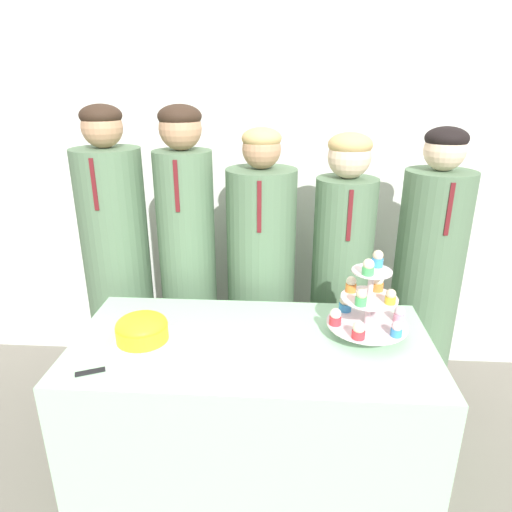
{
  "coord_description": "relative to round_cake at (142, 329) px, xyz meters",
  "views": [
    {
      "loc": [
        0.1,
        -1.1,
        1.6
      ],
      "look_at": [
        0.01,
        0.35,
        1.05
      ],
      "focal_mm": 32.0,
      "sensor_mm": 36.0,
      "label": 1
    }
  ],
  "objects": [
    {
      "name": "cupcake_stand",
      "position": [
        0.8,
        0.1,
        0.08
      ],
      "size": [
        0.29,
        0.29,
        0.32
      ],
      "color": "silver",
      "rests_on": "table"
    },
    {
      "name": "wall_back",
      "position": [
        0.39,
        1.11,
        0.57
      ],
      "size": [
        9.0,
        0.06,
        2.7
      ],
      "color": "silver",
      "rests_on": "ground_plane"
    },
    {
      "name": "student_0",
      "position": [
        -0.3,
        0.61,
        -0.07
      ],
      "size": [
        0.31,
        0.32,
        1.51
      ],
      "color": "#567556",
      "rests_on": "ground_plane"
    },
    {
      "name": "student_1",
      "position": [
        0.04,
        0.61,
        -0.05
      ],
      "size": [
        0.26,
        0.27,
        1.51
      ],
      "color": "#567556",
      "rests_on": "ground_plane"
    },
    {
      "name": "table",
      "position": [
        0.39,
        0.03,
        -0.42
      ],
      "size": [
        1.28,
        0.63,
        0.73
      ],
      "color": "#A8DBB2",
      "rests_on": "ground_plane"
    },
    {
      "name": "student_4",
      "position": [
        1.16,
        0.61,
        -0.11
      ],
      "size": [
        0.3,
        0.31,
        1.43
      ],
      "color": "#567556",
      "rests_on": "ground_plane"
    },
    {
      "name": "student_3",
      "position": [
        0.77,
        0.61,
        -0.11
      ],
      "size": [
        0.28,
        0.28,
        1.4
      ],
      "color": "#567556",
      "rests_on": "ground_plane"
    },
    {
      "name": "cake_knife",
      "position": [
        -0.06,
        -0.17,
        -0.05
      ],
      "size": [
        0.29,
        0.14,
        0.01
      ],
      "rotation": [
        0.0,
        0.0,
        0.42
      ],
      "color": "silver",
      "rests_on": "table"
    },
    {
      "name": "round_cake",
      "position": [
        0.0,
        0.0,
        0.0
      ],
      "size": [
        0.2,
        0.2,
        0.1
      ],
      "color": "white",
      "rests_on": "table"
    },
    {
      "name": "student_2",
      "position": [
        0.38,
        0.61,
        -0.12
      ],
      "size": [
        0.32,
        0.32,
        1.42
      ],
      "color": "#567556",
      "rests_on": "ground_plane"
    }
  ]
}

